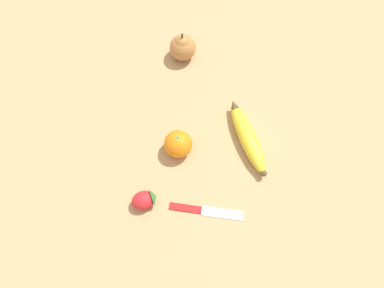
# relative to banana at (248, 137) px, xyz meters

# --- Properties ---
(ground_plane) EXTENTS (3.00, 3.00, 0.00)m
(ground_plane) POSITION_rel_banana_xyz_m (0.02, 0.03, -0.02)
(ground_plane) COLOR tan
(banana) EXTENTS (0.17, 0.17, 0.04)m
(banana) POSITION_rel_banana_xyz_m (0.00, 0.00, 0.00)
(banana) COLOR yellow
(banana) RESTS_ON ground_plane
(orange) EXTENTS (0.07, 0.07, 0.07)m
(orange) POSITION_rel_banana_xyz_m (0.14, 0.09, 0.01)
(orange) COLOR orange
(orange) RESTS_ON ground_plane
(pear) EXTENTS (0.07, 0.07, 0.09)m
(pear) POSITION_rel_banana_xyz_m (0.26, -0.17, 0.02)
(pear) COLOR #B2753D
(pear) RESTS_ON ground_plane
(strawberry) EXTENTS (0.07, 0.07, 0.04)m
(strawberry) POSITION_rel_banana_xyz_m (0.15, 0.24, 0.00)
(strawberry) COLOR red
(strawberry) RESTS_ON ground_plane
(paring_knife) EXTENTS (0.17, 0.07, 0.01)m
(paring_knife) POSITION_rel_banana_xyz_m (0.03, 0.21, -0.02)
(paring_knife) COLOR silver
(paring_knife) RESTS_ON ground_plane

